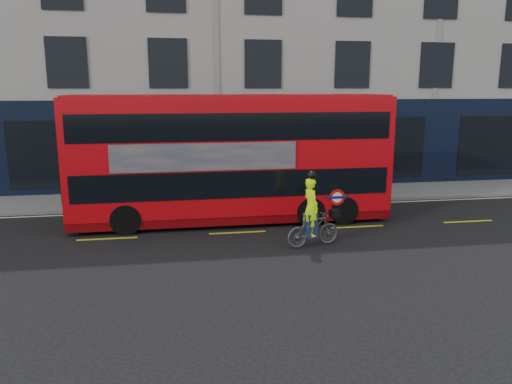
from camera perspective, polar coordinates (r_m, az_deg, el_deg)
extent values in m
plane|color=black|center=(14.48, -1.36, -6.33)|extent=(120.00, 120.00, 0.00)
cube|color=slate|center=(20.69, -3.95, -0.60)|extent=(60.00, 3.00, 0.12)
cube|color=slate|center=(19.24, -3.50, -1.54)|extent=(60.00, 0.12, 0.13)
cube|color=#A4A19B|center=(26.85, -5.64, 18.20)|extent=(50.00, 10.00, 15.00)
cube|color=black|center=(21.83, -4.41, 5.21)|extent=(50.00, 0.08, 4.00)
cube|color=silver|center=(18.96, -3.40, -1.93)|extent=(58.00, 0.10, 0.01)
cube|color=red|center=(16.87, -2.88, 4.40)|extent=(10.59, 2.44, 3.80)
cube|color=#670407|center=(17.26, -2.81, -2.34)|extent=(10.59, 2.39, 0.29)
cube|color=black|center=(17.00, -2.85, 1.59)|extent=(10.16, 2.48, 0.87)
cube|color=black|center=(16.77, -2.92, 7.74)|extent=(10.16, 2.48, 0.87)
cube|color=#A90B11|center=(16.73, -2.95, 10.93)|extent=(10.38, 2.35, 0.08)
cube|color=black|center=(18.40, 13.80, 2.05)|extent=(0.05, 2.16, 0.87)
cube|color=black|center=(18.19, 14.08, 7.73)|extent=(0.05, 2.16, 0.87)
cube|color=black|center=(17.20, -20.69, 0.95)|extent=(0.05, 2.16, 0.87)
cube|color=gray|center=(15.56, -5.85, 3.99)|extent=(5.77, 0.06, 0.87)
cylinder|color=red|center=(16.68, 9.25, -0.61)|extent=(0.54, 0.02, 0.54)
cylinder|color=white|center=(16.67, 9.26, -0.61)|extent=(0.35, 0.02, 0.35)
cube|color=#0C1459|center=(16.67, 9.26, -0.62)|extent=(0.67, 0.02, 0.09)
cylinder|color=black|center=(18.01, 8.80, -1.23)|extent=(0.97, 2.46, 0.96)
cylinder|color=black|center=(17.68, 5.25, -1.39)|extent=(0.97, 2.46, 0.96)
cylinder|color=black|center=(17.16, -14.38, -2.13)|extent=(0.97, 2.46, 0.96)
imported|color=#4D4F52|center=(14.52, 6.57, -4.29)|extent=(1.72, 0.83, 0.99)
imported|color=#BEF607|center=(14.30, 6.29, -1.71)|extent=(0.53, 0.69, 1.67)
cube|color=black|center=(14.76, 8.97, -2.42)|extent=(0.32, 0.27, 0.22)
cube|color=#1A2546|center=(14.44, 6.24, -3.80)|extent=(0.37, 0.43, 0.69)
sphere|color=black|center=(14.12, 6.38, 1.90)|extent=(0.26, 0.26, 0.26)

